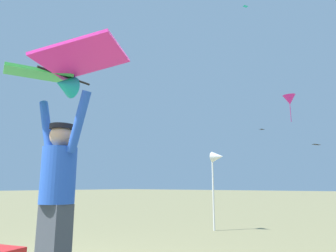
{
  "coord_description": "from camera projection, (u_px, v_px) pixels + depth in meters",
  "views": [
    {
      "loc": [
        3.01,
        -1.36,
        1.0
      ],
      "look_at": [
        0.26,
        2.13,
        1.88
      ],
      "focal_mm": 32.17,
      "sensor_mm": 36.0,
      "label": 1
    }
  ],
  "objects": [
    {
      "name": "distant_kite_magenta_far_center",
      "position": [
        289.0,
        100.0,
        23.13
      ],
      "size": [
        1.04,
        1.11,
        2.18
      ],
      "color": "#DB2393"
    },
    {
      "name": "kite_flyer_person",
      "position": [
        57.0,
        192.0,
        2.98
      ],
      "size": [
        0.81,
        0.36,
        1.92
      ],
      "color": "#424751",
      "rests_on": "ground"
    },
    {
      "name": "distant_kite_teal_high_right",
      "position": [
        246.0,
        6.0,
        31.59
      ],
      "size": [
        0.53,
        0.54,
        0.17
      ],
      "color": "#19B2AD"
    },
    {
      "name": "distant_kite_black_low_left",
      "position": [
        316.0,
        144.0,
        29.68
      ],
      "size": [
        0.79,
        0.79,
        0.22
      ],
      "color": "black"
    },
    {
      "name": "held_stunt_kite",
      "position": [
        60.0,
        72.0,
        3.16
      ],
      "size": [
        1.74,
        0.96,
        0.4
      ],
      "color": "black"
    },
    {
      "name": "marker_flag",
      "position": [
        217.0,
        162.0,
        6.98
      ],
      "size": [
        0.3,
        0.24,
        1.78
      ],
      "color": "silver",
      "rests_on": "ground"
    },
    {
      "name": "distant_kite_black_low_right",
      "position": [
        262.0,
        129.0,
        36.43
      ],
      "size": [
        0.67,
        0.66,
        0.12
      ],
      "color": "black"
    }
  ]
}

